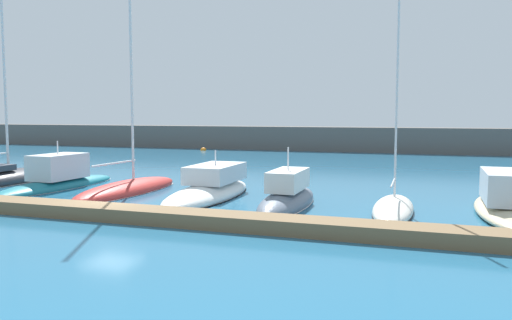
{
  "coord_description": "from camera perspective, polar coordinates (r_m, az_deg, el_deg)",
  "views": [
    {
      "loc": [
        14.44,
        -20.79,
        4.69
      ],
      "look_at": [
        5.25,
        6.12,
        2.12
      ],
      "focal_mm": 36.19,
      "sensor_mm": 36.0,
      "label": 1
    }
  ],
  "objects": [
    {
      "name": "mooring_buoy_orange",
      "position": [
        65.89,
        -5.84,
        1.06
      ],
      "size": [
        0.76,
        0.76,
        0.76
      ],
      "primitive_type": "sphere",
      "color": "orange",
      "rests_on": "ground_plane"
    },
    {
      "name": "sailboat_ivory_seventh",
      "position": [
        25.31,
        14.93,
        -5.17
      ],
      "size": [
        2.0,
        7.28,
        12.21
      ],
      "rotation": [
        0.0,
        0.0,
        1.59
      ],
      "color": "silver",
      "rests_on": "ground_plane"
    },
    {
      "name": "dock_pier",
      "position": [
        24.53,
        -17.68,
        -5.39
      ],
      "size": [
        42.17,
        1.62,
        0.6
      ],
      "primitive_type": "cube",
      "color": "brown",
      "rests_on": "ground_plane"
    },
    {
      "name": "sailboat_red_fourth",
      "position": [
        31.62,
        -13.95,
        -3.0
      ],
      "size": [
        2.85,
        9.72,
        18.92
      ],
      "rotation": [
        0.0,
        0.0,
        1.54
      ],
      "color": "#B72D28",
      "rests_on": "ground_plane"
    },
    {
      "name": "motorboat_slate_sixth",
      "position": [
        26.21,
        3.5,
        -4.22
      ],
      "size": [
        2.21,
        7.75,
        3.44
      ],
      "rotation": [
        0.0,
        0.0,
        1.58
      ],
      "color": "slate",
      "rests_on": "ground_plane"
    },
    {
      "name": "breakwater_seawall",
      "position": [
        65.89,
        6.18,
        2.37
      ],
      "size": [
        108.0,
        3.6,
        3.01
      ],
      "primitive_type": "cube",
      "color": "#5B5651",
      "rests_on": "ground_plane"
    },
    {
      "name": "motorboat_teal_third",
      "position": [
        34.96,
        -20.99,
        -2.06
      ],
      "size": [
        2.9,
        10.33,
        3.34
      ],
      "rotation": [
        0.0,
        0.0,
        1.54
      ],
      "color": "#19707F",
      "rests_on": "ground_plane"
    },
    {
      "name": "motorboat_white_fifth",
      "position": [
        29.05,
        -5.11,
        -3.27
      ],
      "size": [
        3.02,
        9.75,
        2.99
      ],
      "rotation": [
        0.0,
        0.0,
        1.58
      ],
      "color": "white",
      "rests_on": "ground_plane"
    },
    {
      "name": "mooring_buoy_red",
      "position": [
        44.88,
        -19.01,
        -1.11
      ],
      "size": [
        0.67,
        0.67,
        0.67
      ],
      "primitive_type": "sphere",
      "color": "red",
      "rests_on": "ground_plane"
    },
    {
      "name": "ground_plane",
      "position": [
        25.74,
        -15.73,
        -5.52
      ],
      "size": [
        120.0,
        120.0,
        0.0
      ],
      "primitive_type": "plane",
      "color": "#236084"
    }
  ]
}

